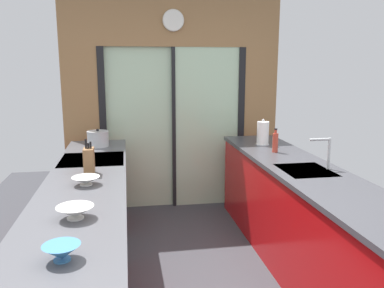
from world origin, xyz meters
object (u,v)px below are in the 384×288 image
(oven_range, at_px, (95,206))
(mixing_bowl_far, at_px, (86,181))
(paper_towel_roll, at_px, (263,133))
(knife_block, at_px, (89,161))
(stock_pot, at_px, (98,139))
(soap_bottle_far, at_px, (275,142))
(mixing_bowl_near, at_px, (62,252))
(mixing_bowl_mid, at_px, (75,212))

(oven_range, xyz_separation_m, mixing_bowl_far, (0.02, -0.83, 0.50))
(oven_range, height_order, paper_towel_roll, paper_towel_roll)
(knife_block, bearing_deg, stock_pot, 90.00)
(stock_pot, relative_size, soap_bottle_far, 0.96)
(oven_range, height_order, mixing_bowl_near, mixing_bowl_near)
(mixing_bowl_mid, distance_m, knife_block, 0.97)
(paper_towel_roll, bearing_deg, mixing_bowl_near, -127.01)
(mixing_bowl_far, bearing_deg, mixing_bowl_near, -90.00)
(oven_range, relative_size, mixing_bowl_near, 5.34)
(soap_bottle_far, height_order, paper_towel_roll, paper_towel_roll)
(paper_towel_roll, bearing_deg, mixing_bowl_mid, -133.77)
(soap_bottle_far, bearing_deg, stock_pot, 161.75)
(stock_pot, bearing_deg, oven_range, -91.80)
(stock_pot, height_order, paper_towel_roll, paper_towel_roll)
(mixing_bowl_mid, xyz_separation_m, stock_pot, (0.00, 2.07, 0.05))
(mixing_bowl_near, xyz_separation_m, stock_pot, (0.00, 2.57, 0.04))
(mixing_bowl_near, bearing_deg, stock_pot, 90.00)
(paper_towel_roll, bearing_deg, mixing_bowl_far, -145.90)
(mixing_bowl_near, xyz_separation_m, soap_bottle_far, (1.78, 1.99, 0.06))
(mixing_bowl_near, height_order, soap_bottle_far, soap_bottle_far)
(mixing_bowl_far, xyz_separation_m, stock_pot, (0.00, 1.42, 0.05))
(mixing_bowl_near, height_order, stock_pot, stock_pot)
(mixing_bowl_mid, height_order, stock_pot, stock_pot)
(soap_bottle_far, xyz_separation_m, paper_towel_roll, (-0.00, 0.37, 0.03))
(stock_pot, relative_size, paper_towel_roll, 0.80)
(oven_range, xyz_separation_m, stock_pot, (0.02, 0.59, 0.55))
(stock_pot, bearing_deg, knife_block, -90.00)
(oven_range, relative_size, paper_towel_roll, 3.19)
(mixing_bowl_mid, height_order, soap_bottle_far, soap_bottle_far)
(knife_block, distance_m, paper_towel_roll, 1.99)
(mixing_bowl_mid, height_order, mixing_bowl_far, mixing_bowl_mid)
(mixing_bowl_mid, xyz_separation_m, knife_block, (-0.00, 0.96, 0.07))
(mixing_bowl_near, relative_size, stock_pot, 0.74)
(mixing_bowl_near, distance_m, paper_towel_roll, 2.96)
(paper_towel_roll, bearing_deg, oven_range, -168.28)
(mixing_bowl_mid, relative_size, knife_block, 0.74)
(mixing_bowl_mid, xyz_separation_m, soap_bottle_far, (1.78, 1.48, 0.06))
(mixing_bowl_mid, height_order, paper_towel_roll, paper_towel_roll)
(soap_bottle_far, bearing_deg, mixing_bowl_far, -154.96)
(mixing_bowl_mid, bearing_deg, soap_bottle_far, 39.83)
(oven_range, height_order, mixing_bowl_far, mixing_bowl_far)
(knife_block, bearing_deg, mixing_bowl_mid, -90.00)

